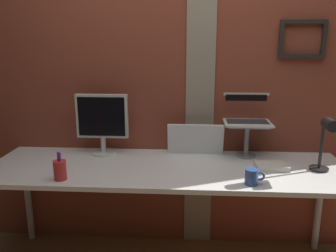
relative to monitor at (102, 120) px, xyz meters
name	(u,v)px	position (x,y,z in m)	size (l,w,h in m)	color
brick_wall_back	(191,75)	(0.63, 0.18, 0.31)	(3.17, 0.16, 2.63)	brown
desk	(167,175)	(0.48, -0.24, -0.32)	(2.37, 0.72, 0.76)	white
monitor	(102,120)	(0.00, 0.00, 0.00)	(0.37, 0.18, 0.44)	silver
laptop_stand	(247,135)	(1.03, 0.00, -0.09)	(0.28, 0.22, 0.24)	gray
laptop	(247,115)	(1.03, 0.06, 0.04)	(0.33, 0.27, 0.20)	silver
whiteboard_panel	(195,139)	(0.67, 0.02, -0.14)	(0.40, 0.02, 0.23)	white
desk_lamp	(326,139)	(1.46, -0.29, -0.03)	(0.12, 0.20, 0.36)	black
pen_cup	(60,170)	(-0.14, -0.50, -0.19)	(0.08, 0.08, 0.18)	red
coffee_mug	(252,177)	(0.99, -0.50, -0.21)	(0.11, 0.08, 0.09)	#2D4C8C
paper_clutter_stack	(272,166)	(1.16, -0.24, -0.24)	(0.20, 0.14, 0.03)	silver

